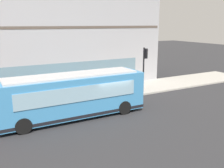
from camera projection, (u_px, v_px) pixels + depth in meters
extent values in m
plane|color=#2D2D30|center=(109.00, 113.00, 18.72)|extent=(120.00, 120.00, 0.00)
cube|color=#B2ADA3|center=(84.00, 96.00, 22.89)|extent=(4.60, 40.00, 0.15)
cube|color=#A8A8AD|center=(61.00, 32.00, 26.51)|extent=(6.82, 20.14, 11.00)
cube|color=brown|center=(72.00, 27.00, 23.60)|extent=(0.36, 19.73, 0.24)
cube|color=slate|center=(74.00, 74.00, 24.55)|extent=(0.12, 14.10, 2.40)
cube|color=#3F8CC6|center=(73.00, 95.00, 17.45)|extent=(2.55, 10.01, 2.70)
cube|color=silver|center=(73.00, 75.00, 17.12)|extent=(2.17, 9.01, 0.12)
cube|color=#8CB2C6|center=(67.00, 86.00, 18.44)|extent=(0.10, 8.20, 1.00)
cube|color=#8CB2C6|center=(80.00, 94.00, 16.28)|extent=(0.10, 8.20, 1.00)
cube|color=black|center=(74.00, 111.00, 17.72)|extent=(2.59, 10.05, 0.20)
cylinder|color=black|center=(17.00, 114.00, 17.00)|extent=(0.31, 1.00, 1.00)
cylinder|color=black|center=(23.00, 126.00, 15.04)|extent=(0.31, 1.00, 1.00)
cylinder|color=black|center=(109.00, 99.00, 20.28)|extent=(0.31, 1.00, 1.00)
cylinder|color=black|center=(124.00, 107.00, 18.32)|extent=(0.31, 1.00, 1.00)
cylinder|color=black|center=(143.00, 70.00, 23.42)|extent=(0.14, 0.14, 4.13)
cube|color=black|center=(146.00, 53.00, 23.15)|extent=(0.32, 0.24, 0.90)
sphere|color=red|center=(147.00, 50.00, 23.15)|extent=(0.20, 0.20, 0.20)
sphere|color=yellow|center=(147.00, 53.00, 23.21)|extent=(0.20, 0.20, 0.20)
sphere|color=green|center=(147.00, 56.00, 23.28)|extent=(0.20, 0.20, 0.20)
cylinder|color=red|center=(136.00, 85.00, 25.39)|extent=(0.24, 0.24, 0.55)
sphere|color=red|center=(136.00, 81.00, 25.31)|extent=(0.22, 0.22, 0.22)
cylinder|color=red|center=(137.00, 84.00, 25.46)|extent=(0.10, 0.12, 0.10)
cylinder|color=red|center=(135.00, 84.00, 25.52)|extent=(0.12, 0.10, 0.10)
cylinder|color=#3359A5|center=(89.00, 90.00, 23.11)|extent=(0.14, 0.14, 0.77)
cylinder|color=#3359A5|center=(89.00, 89.00, 23.28)|extent=(0.14, 0.14, 0.77)
cylinder|color=#8C3F8C|center=(89.00, 82.00, 23.04)|extent=(0.32, 0.32, 0.61)
sphere|color=beige|center=(89.00, 78.00, 22.94)|extent=(0.21, 0.21, 0.21)
cylinder|color=gold|center=(129.00, 85.00, 24.63)|extent=(0.14, 0.14, 0.86)
cylinder|color=gold|center=(127.00, 85.00, 24.69)|extent=(0.14, 0.14, 0.86)
cylinder|color=#B23338|center=(128.00, 77.00, 24.48)|extent=(0.32, 0.32, 0.68)
sphere|color=beige|center=(128.00, 73.00, 24.38)|extent=(0.23, 0.23, 0.23)
cylinder|color=#3F8C4C|center=(21.00, 97.00, 20.51)|extent=(0.14, 0.14, 0.87)
cylinder|color=#3F8C4C|center=(20.00, 97.00, 20.65)|extent=(0.14, 0.14, 0.87)
cylinder|color=black|center=(20.00, 88.00, 20.40)|extent=(0.32, 0.32, 0.69)
sphere|color=brown|center=(19.00, 82.00, 20.29)|extent=(0.24, 0.24, 0.24)
cube|color=#263F99|center=(32.00, 99.00, 19.91)|extent=(0.44, 0.40, 0.90)
cube|color=#8CB2C6|center=(34.00, 97.00, 19.96)|extent=(0.35, 0.03, 0.30)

